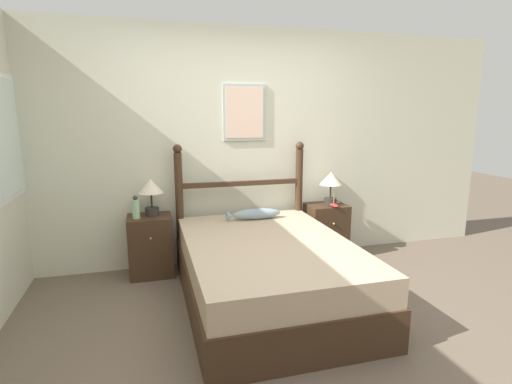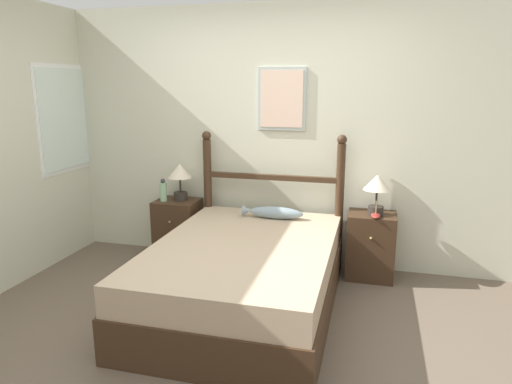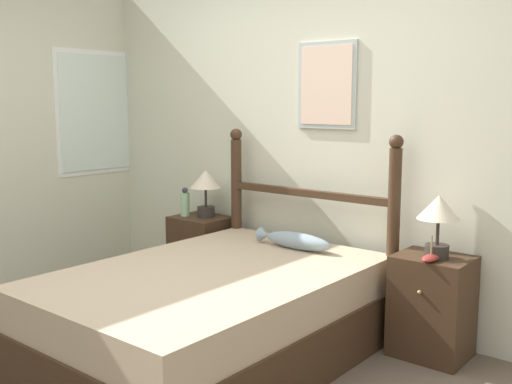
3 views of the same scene
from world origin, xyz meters
The scene contains 11 objects.
ground_plane centered at (0.00, 0.00, 0.00)m, with size 16.00×16.00×0.00m, color brown.
wall_back centered at (0.00, 1.73, 1.28)m, with size 6.40×0.08×2.55m.
bed centered at (0.04, 0.59, 0.28)m, with size 1.42×2.05×0.56m.
headboard centered at (0.04, 1.57, 0.72)m, with size 1.43×0.09×1.34m.
nightstand_left centered at (-0.94, 1.49, 0.31)m, with size 0.44×0.39×0.62m.
nightstand_right centered at (1.02, 1.49, 0.31)m, with size 0.44×0.39×0.62m.
table_lamp_left centered at (-0.91, 1.52, 0.89)m, with size 0.25×0.25×0.38m.
table_lamp_right centered at (1.05, 1.46, 0.89)m, with size 0.25×0.25×0.38m.
bottle centered at (-1.06, 1.44, 0.73)m, with size 0.07×0.07×0.23m.
model_boat centered at (1.05, 1.37, 0.65)m, with size 0.08×0.18×0.15m.
fish_pillow centered at (0.12, 1.31, 0.62)m, with size 0.58×0.13×0.11m.
Camera 2 is at (1.01, -2.71, 1.79)m, focal length 32.00 mm.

